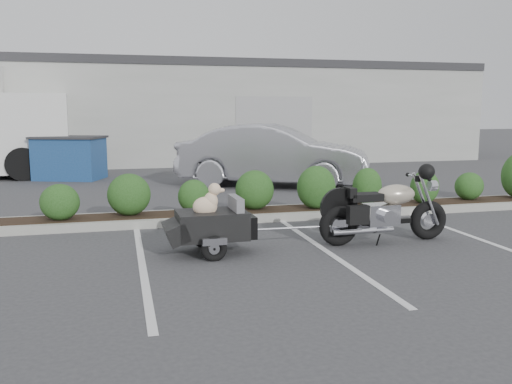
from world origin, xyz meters
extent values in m
plane|color=#38383A|center=(0.00, 0.00, 0.00)|extent=(90.00, 90.00, 0.00)
cube|color=#9E9E93|center=(1.00, 2.20, 0.07)|extent=(12.00, 1.00, 0.15)
cube|color=#9EA099|center=(0.00, 17.00, 2.00)|extent=(26.00, 10.00, 4.00)
torus|color=black|center=(1.51, -0.23, 0.32)|extent=(0.64, 0.18, 0.64)
torus|color=black|center=(3.09, -0.19, 0.32)|extent=(0.64, 0.18, 0.64)
cylinder|color=silver|center=(1.51, -0.23, 0.32)|extent=(0.27, 0.12, 0.27)
cylinder|color=silver|center=(3.09, -0.19, 0.32)|extent=(0.23, 0.10, 0.23)
cylinder|color=silver|center=(3.02, -0.29, 0.67)|extent=(0.41, 0.06, 0.85)
cylinder|color=silver|center=(3.02, -0.10, 0.67)|extent=(0.41, 0.06, 0.85)
cylinder|color=silver|center=(2.87, -0.20, 1.03)|extent=(0.05, 0.67, 0.03)
cylinder|color=silver|center=(3.14, -0.19, 0.88)|extent=(0.12, 0.17, 0.17)
sphere|color=black|center=(2.84, -0.49, 1.15)|extent=(0.25, 0.25, 0.25)
cube|color=silver|center=(2.23, -0.21, 0.46)|extent=(0.53, 0.34, 0.33)
cube|color=black|center=(2.32, -0.21, 0.33)|extent=(0.86, 0.11, 0.08)
ellipsoid|color=#C0B29A|center=(2.49, -0.21, 0.77)|extent=(0.64, 0.37, 0.32)
cube|color=black|center=(1.94, -0.22, 0.75)|extent=(0.53, 0.30, 0.11)
cube|color=black|center=(1.68, -0.22, 0.83)|extent=(0.12, 0.29, 0.15)
cylinder|color=silver|center=(1.85, -0.39, 0.25)|extent=(1.01, 0.11, 0.09)
cylinder|color=silver|center=(1.84, -0.05, 0.25)|extent=(1.01, 0.11, 0.09)
cube|color=black|center=(1.71, -0.49, 0.53)|extent=(0.33, 0.14, 0.29)
cube|color=black|center=(-0.47, -0.21, 0.43)|extent=(1.02, 0.71, 0.40)
cube|color=slate|center=(-0.11, -0.20, 0.69)|extent=(0.13, 0.60, 0.29)
cube|color=slate|center=(-0.43, -0.21, 0.53)|extent=(0.68, 0.61, 0.04)
cube|color=black|center=(-1.00, -0.22, 0.36)|extent=(0.38, 0.70, 0.35)
cube|color=black|center=(0.06, -0.20, 0.38)|extent=(0.20, 0.48, 0.33)
torus|color=black|center=(-0.51, -0.61, 0.17)|extent=(0.38, 0.11, 0.37)
torus|color=black|center=(-0.53, 0.19, 0.17)|extent=(0.38, 0.11, 0.37)
cube|color=silver|center=(-0.51, -0.66, 0.29)|extent=(0.35, 0.08, 0.10)
cube|color=silver|center=(-0.53, 0.24, 0.29)|extent=(0.35, 0.08, 0.10)
cylinder|color=black|center=(-0.52, -0.21, 0.17)|extent=(0.06, 0.86, 0.04)
cylinder|color=silver|center=(0.29, -0.19, 0.32)|extent=(0.57, 0.05, 0.03)
ellipsoid|color=beige|center=(-0.57, -0.21, 0.70)|extent=(0.36, 0.25, 0.29)
ellipsoid|color=beige|center=(-0.48, -0.21, 0.78)|extent=(0.21, 0.20, 0.26)
sphere|color=beige|center=(-0.43, -0.21, 0.95)|extent=(0.19, 0.19, 0.18)
ellipsoid|color=beige|center=(-0.34, -0.21, 0.93)|extent=(0.14, 0.08, 0.07)
sphere|color=black|center=(-0.28, -0.20, 0.93)|extent=(0.04, 0.04, 0.03)
ellipsoid|color=beige|center=(-0.46, -0.26, 0.97)|extent=(0.05, 0.04, 0.10)
ellipsoid|color=beige|center=(-0.47, -0.16, 0.97)|extent=(0.05, 0.04, 0.10)
cylinder|color=beige|center=(-0.45, -0.27, 0.60)|extent=(0.04, 0.04, 0.11)
cylinder|color=beige|center=(-0.46, -0.15, 0.60)|extent=(0.04, 0.04, 0.11)
imported|color=#B1B1B9|center=(2.37, 6.43, 0.85)|extent=(5.44, 3.98, 1.71)
cube|color=navy|center=(-3.22, 9.45, 0.63)|extent=(2.20, 1.83, 1.26)
cube|color=#2D2D30|center=(-3.22, 9.45, 1.28)|extent=(2.33, 1.96, 0.06)
cube|color=silver|center=(-4.43, 10.68, 1.38)|extent=(2.39, 2.70, 2.43)
cube|color=black|center=(-4.43, 10.68, 1.05)|extent=(0.25, 2.10, 1.10)
cylinder|color=black|center=(-4.56, 9.45, 0.50)|extent=(1.01, 0.38, 0.99)
cylinder|color=black|center=(-4.74, 11.87, 0.50)|extent=(1.01, 0.38, 0.99)
camera|label=1|loc=(-1.75, -7.87, 2.08)|focal=38.00mm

